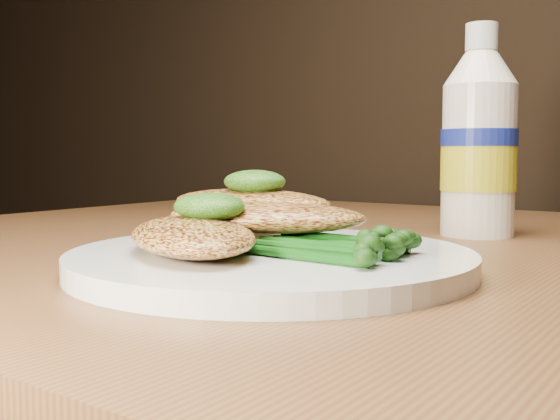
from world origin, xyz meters
The scene contains 8 objects.
plate centered at (-0.08, 0.88, 0.76)m, with size 0.27×0.27×0.01m, color white.
chicken_front centered at (-0.12, 0.83, 0.78)m, with size 0.14×0.08×0.02m, color gold.
chicken_mid centered at (-0.10, 0.89, 0.78)m, with size 0.14×0.07×0.02m, color gold.
chicken_back centered at (-0.13, 0.92, 0.79)m, with size 0.13×0.07×0.02m, color gold.
pesto_front centered at (-0.12, 0.85, 0.79)m, with size 0.05×0.05×0.02m, color black.
pesto_back centered at (-0.13, 0.92, 0.81)m, with size 0.05×0.04×0.02m, color black.
broccolini_bundle centered at (-0.04, 0.88, 0.77)m, with size 0.13×0.10×0.02m, color #114D10, non-canonical shape.
mayo_bottle centered at (-0.03, 1.14, 0.85)m, with size 0.07×0.07×0.20m, color white, non-canonical shape.
Camera 1 is at (0.18, 0.52, 0.83)m, focal length 42.89 mm.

